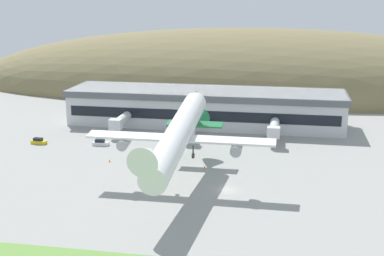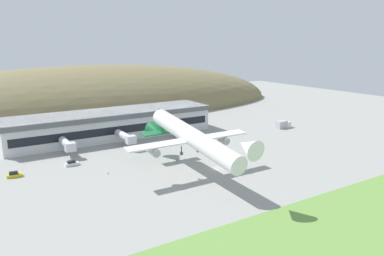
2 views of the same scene
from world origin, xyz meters
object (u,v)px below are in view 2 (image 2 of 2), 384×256
Objects in this scene: jetway_0 at (67,144)px; terminal_building at (112,122)px; service_car_0 at (14,175)px; service_car_1 at (72,163)px; jetway_1 at (126,137)px; fuel_truck at (283,125)px; cargo_airplane at (192,138)px; traffic_cone_1 at (108,173)px; jetway_2 at (178,129)px; traffic_cone_0 at (177,160)px.

terminal_building is at bearing 36.69° from jetway_0.
service_car_1 is (16.96, 1.61, -0.01)m from service_car_0.
jetway_0 is at bearing 177.26° from jetway_1.
jetway_1 is 73.59m from fuel_truck.
service_car_0 is at bearing 148.99° from cargo_airplane.
jetway_1 is at bearing 17.39° from service_car_0.
jetway_1 is at bearing 57.18° from traffic_cone_1.
service_car_0 is 0.55× the size of fuel_truck.
jetway_0 reaches higher than service_car_0.
jetway_1 is (21.05, -1.01, 0.00)m from jetway_0.
traffic_cone_1 is at bearing -147.18° from jetway_2.
fuel_truck is at bearing 1.48° from service_car_1.
fuel_truck is 67.47m from traffic_cone_0.
jetway_1 is 1.86× the size of fuel_truck.
service_car_0 is (-39.79, -12.46, -3.31)m from jetway_1.
jetway_2 reaches higher than traffic_cone_0.
service_car_0 is at bearing -177.93° from fuel_truck.
cargo_airplane is (-18.24, -39.57, 7.65)m from jetway_2.
terminal_building is 1.56× the size of cargo_airplane.
jetway_2 is at bearing 11.70° from service_car_0.
fuel_truck is at bearing 10.16° from traffic_cone_1.
jetway_0 is 26.13m from traffic_cone_1.
jetway_1 and jetway_2 have the same top height.
cargo_airplane is 93.38× the size of traffic_cone_1.
jetway_2 is at bearing 13.97° from service_car_1.
traffic_cone_0 is at bearing 77.72° from cargo_airplane.
jetway_1 is 0.27× the size of cargo_airplane.
jetway_0 is 94.62m from fuel_truck.
cargo_airplane is at bearing -155.88° from fuel_truck.
jetway_0 is 43.80m from jetway_2.
jetway_0 is at bearing 102.01° from traffic_cone_1.
fuel_truck reaches higher than service_car_0.
traffic_cone_0 is at bearing -14.51° from service_car_0.
terminal_building is 57.00m from cargo_airplane.
jetway_1 is at bearing -178.78° from jetway_2.
service_car_1 is at bearing -154.58° from jetway_1.
fuel_truck is 13.49× the size of traffic_cone_0.
traffic_cone_1 is at bearing -77.99° from jetway_0.
jetway_1 reaches higher than service_car_1.
traffic_cone_1 is at bearing -26.12° from service_car_0.
service_car_1 is (-23.97, -28.40, -5.44)m from terminal_building.
jetway_0 is at bearing 174.30° from fuel_truck.
traffic_cone_1 is (-20.17, 14.79, -11.36)m from cargo_airplane.
cargo_airplane is at bearing -31.01° from service_car_0.
service_car_1 is at bearing 118.06° from traffic_cone_1.
jetway_2 reaches higher than traffic_cone_1.
jetway_0 is (-22.19, -16.54, -2.13)m from terminal_building.
fuel_truck is at bearing -9.99° from jetway_2.
service_car_0 is 7.48× the size of traffic_cone_1.
fuel_truck is (68.57, 30.70, -10.06)m from cargo_airplane.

